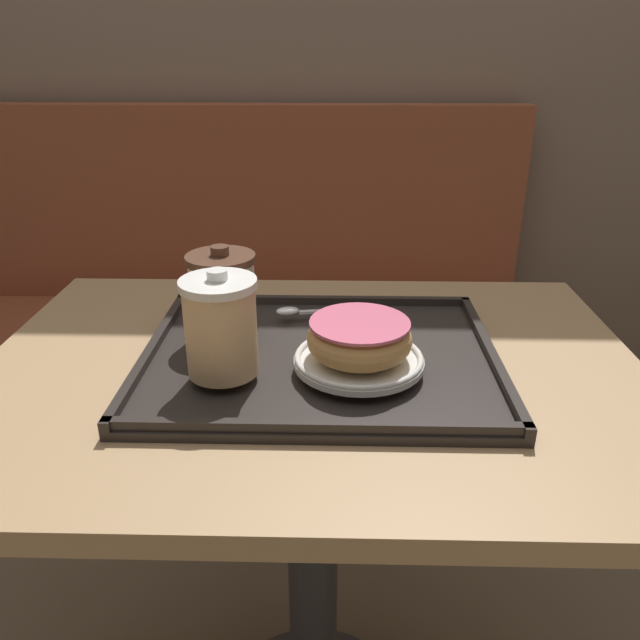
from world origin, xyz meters
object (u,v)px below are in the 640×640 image
object	(u,v)px
coffee_cup_rear	(223,292)
donut_chocolate_glazed	(359,338)
coffee_cup_front	(221,326)
spoon	(302,311)

from	to	relation	value
coffee_cup_rear	donut_chocolate_glazed	bearing A→B (deg)	-29.05
coffee_cup_front	coffee_cup_rear	world-z (taller)	coffee_cup_front
donut_chocolate_glazed	spoon	size ratio (longest dim) A/B	0.90
coffee_cup_front	spoon	distance (m)	0.21
coffee_cup_rear	spoon	bearing A→B (deg)	27.44
coffee_cup_front	spoon	xyz separation A→B (m)	(0.09, 0.19, -0.06)
donut_chocolate_glazed	spoon	distance (m)	0.18
coffee_cup_front	donut_chocolate_glazed	size ratio (longest dim) A/B	1.01
spoon	coffee_cup_rear	bearing A→B (deg)	17.82
coffee_cup_front	donut_chocolate_glazed	xyz separation A→B (m)	(0.17, 0.02, -0.03)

